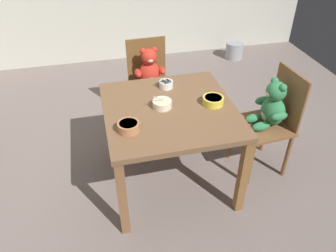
% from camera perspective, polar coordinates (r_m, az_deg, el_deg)
% --- Properties ---
extents(ground_plane, '(5.20, 5.20, 0.04)m').
position_cam_1_polar(ground_plane, '(2.92, 0.23, -9.12)').
color(ground_plane, slate).
extents(dining_table, '(0.96, 0.98, 0.72)m').
position_cam_1_polar(dining_table, '(2.51, 0.27, 1.28)').
color(dining_table, brown).
rests_on(dining_table, ground_plane).
extents(teddy_chair_near_right, '(0.44, 0.45, 0.91)m').
position_cam_1_polar(teddy_chair_near_right, '(2.81, 17.27, 2.31)').
color(teddy_chair_near_right, brown).
rests_on(teddy_chair_near_right, ground_plane).
extents(teddy_chair_far_center, '(0.43, 0.42, 0.88)m').
position_cam_1_polar(teddy_chair_far_center, '(3.25, -3.15, 8.71)').
color(teddy_chair_far_center, brown).
rests_on(teddy_chair_far_center, ground_plane).
extents(porridge_bowl_yellow_near_right, '(0.16, 0.16, 0.06)m').
position_cam_1_polar(porridge_bowl_yellow_near_right, '(2.51, 7.75, 4.37)').
color(porridge_bowl_yellow_near_right, yellow).
rests_on(porridge_bowl_yellow_near_right, dining_table).
extents(porridge_bowl_cream_center, '(0.14, 0.14, 0.13)m').
position_cam_1_polar(porridge_bowl_cream_center, '(2.45, -1.02, 3.83)').
color(porridge_bowl_cream_center, beige).
rests_on(porridge_bowl_cream_center, dining_table).
extents(porridge_bowl_white_far_center, '(0.11, 0.11, 0.11)m').
position_cam_1_polar(porridge_bowl_white_far_center, '(2.70, -0.33, 7.19)').
color(porridge_bowl_white_far_center, silver).
rests_on(porridge_bowl_white_far_center, dining_table).
extents(porridge_bowl_terracotta_near_left, '(0.15, 0.15, 0.06)m').
position_cam_1_polar(porridge_bowl_terracotta_near_left, '(2.22, -6.79, -0.12)').
color(porridge_bowl_terracotta_near_left, '#B2754A').
rests_on(porridge_bowl_terracotta_near_left, dining_table).
extents(metal_pail, '(0.25, 0.25, 0.23)m').
position_cam_1_polar(metal_pail, '(4.99, 11.28, 12.62)').
color(metal_pail, '#93969B').
rests_on(metal_pail, ground_plane).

